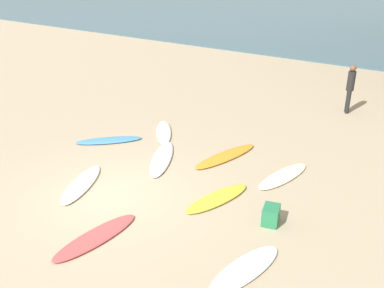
{
  "coord_description": "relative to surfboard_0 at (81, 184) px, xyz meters",
  "views": [
    {
      "loc": [
        6.91,
        -6.3,
        5.51
      ],
      "look_at": [
        0.24,
        3.26,
        0.3
      ],
      "focal_mm": 39.55,
      "sensor_mm": 36.0,
      "label": 1
    }
  ],
  "objects": [
    {
      "name": "surfboard_0",
      "position": [
        0.0,
        0.0,
        0.0
      ],
      "size": [
        1.39,
        2.16,
        0.08
      ],
      "primitive_type": "ellipsoid",
      "rotation": [
        0.0,
        0.0,
        0.43
      ],
      "color": "white",
      "rests_on": "ground_plane"
    },
    {
      "name": "surfboard_6",
      "position": [
        3.29,
        1.43,
        0.0
      ],
      "size": [
        1.03,
        2.09,
        0.09
      ],
      "primitive_type": "ellipsoid",
      "rotation": [
        0.0,
        0.0,
        -0.24
      ],
      "color": "yellow",
      "rests_on": "ground_plane"
    },
    {
      "name": "surfboard_2",
      "position": [
        0.76,
        2.41,
        0.0
      ],
      "size": [
        1.67,
        2.41,
        0.09
      ],
      "primitive_type": "ellipsoid",
      "rotation": [
        0.0,
        0.0,
        3.64
      ],
      "color": "silver",
      "rests_on": "ground_plane"
    },
    {
      "name": "beach_cooler",
      "position": [
        4.79,
        1.28,
        0.16
      ],
      "size": [
        0.46,
        0.55,
        0.41
      ],
      "primitive_type": "cube",
      "rotation": [
        0.0,
        0.0,
        1.84
      ],
      "color": "#287F51",
      "rests_on": "ground_plane"
    },
    {
      "name": "surfboard_7",
      "position": [
        2.23,
        3.61,
        0.0
      ],
      "size": [
        1.07,
        2.53,
        0.09
      ],
      "primitive_type": "ellipsoid",
      "rotation": [
        0.0,
        0.0,
        2.92
      ],
      "color": "orange",
      "rests_on": "ground_plane"
    },
    {
      "name": "surfboard_5",
      "position": [
        5.08,
        -0.45,
        -0.0
      ],
      "size": [
        0.95,
        1.99,
        0.08
      ],
      "primitive_type": "ellipsoid",
      "rotation": [
        0.0,
        0.0,
        2.95
      ],
      "color": "white",
      "rests_on": "ground_plane"
    },
    {
      "name": "surfboard_8",
      "position": [
        -0.44,
        4.02,
        0.0
      ],
      "size": [
        1.73,
        1.97,
        0.09
      ],
      "primitive_type": "ellipsoid",
      "rotation": [
        0.0,
        0.0,
        3.82
      ],
      "color": "white",
      "rests_on": "ground_plane"
    },
    {
      "name": "surfboard_4",
      "position": [
        -1.47,
        2.46,
        0.0
      ],
      "size": [
        1.84,
        1.89,
        0.09
      ],
      "primitive_type": "ellipsoid",
      "rotation": [
        0.0,
        0.0,
        2.38
      ],
      "color": "#4A94E0",
      "rests_on": "ground_plane"
    },
    {
      "name": "ground_plane",
      "position": [
        0.99,
        0.03,
        -0.04
      ],
      "size": [
        120.0,
        120.0,
        0.0
      ],
      "primitive_type": "plane",
      "color": "tan"
    },
    {
      "name": "beachgoer_near",
      "position": [
        4.01,
        9.68,
        1.0
      ],
      "size": [
        0.37,
        0.37,
        1.84
      ],
      "rotation": [
        0.0,
        0.0,
        1.98
      ],
      "color": "black",
      "rests_on": "ground_plane"
    },
    {
      "name": "surfboard_1",
      "position": [
        1.99,
        -1.37,
        -0.0
      ],
      "size": [
        0.75,
        2.19,
        0.08
      ],
      "primitive_type": "ellipsoid",
      "rotation": [
        0.0,
        0.0,
        -0.09
      ],
      "color": "#DB4F4D",
      "rests_on": "ground_plane"
    },
    {
      "name": "surfboard_3",
      "position": [
        4.15,
        3.44,
        -0.0
      ],
      "size": [
        0.94,
        2.16,
        0.08
      ],
      "primitive_type": "ellipsoid",
      "rotation": [
        0.0,
        0.0,
        -0.18
      ],
      "color": "#ECEFCA",
      "rests_on": "ground_plane"
    }
  ]
}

